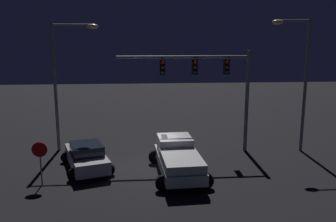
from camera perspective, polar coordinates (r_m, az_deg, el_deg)
name	(u,v)px	position (r m, az deg, el deg)	size (l,w,h in m)	color
ground_plane	(155,167)	(20.49, -2.08, -8.95)	(80.00, 80.00, 0.00)	black
pickup_truck	(178,156)	(19.11, 1.57, -7.28)	(3.07, 5.50, 1.80)	#B7B7BC
car_sedan	(86,156)	(20.39, -13.03, -7.14)	(3.32, 4.74, 1.51)	#B7B7BC
traffic_signal_gantry	(210,76)	(22.26, 6.76, 5.58)	(8.32, 0.56, 6.50)	slate
street_lamp_left	(64,71)	(23.40, -16.44, 6.20)	(2.96, 0.44, 8.21)	slate
street_lamp_right	(299,70)	(23.70, 20.42, 6.23)	(2.49, 0.44, 8.44)	slate
stop_sign	(40,155)	(18.57, -19.97, -6.71)	(0.76, 0.08, 2.23)	slate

